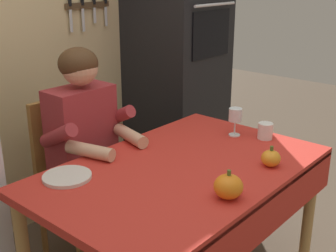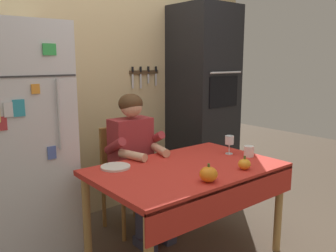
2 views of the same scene
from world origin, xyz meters
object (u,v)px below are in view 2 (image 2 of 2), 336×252
(chair_behind_person, at_px, (124,173))
(pumpkin_medium, at_px, (209,174))
(refrigerator, at_px, (18,144))
(wall_oven, at_px, (203,103))
(coffee_mug, at_px, (249,151))
(pumpkin_large, at_px, (244,164))
(wine_glass, at_px, (229,141))
(serving_tray, at_px, (116,167))
(seated_person, at_px, (135,153))
(dining_table, at_px, (189,178))

(chair_behind_person, height_order, pumpkin_medium, chair_behind_person)
(refrigerator, relative_size, wall_oven, 0.86)
(pumpkin_medium, bearing_deg, coffee_mug, 17.51)
(pumpkin_large, bearing_deg, wall_oven, 57.63)
(wine_glass, height_order, serving_tray, wine_glass)
(wall_oven, bearing_deg, pumpkin_medium, -133.26)
(chair_behind_person, relative_size, pumpkin_large, 9.15)
(seated_person, bearing_deg, pumpkin_medium, -92.55)
(chair_behind_person, relative_size, coffee_mug, 8.52)
(refrigerator, height_order, seated_person, refrigerator)
(seated_person, relative_size, coffee_mug, 11.40)
(dining_table, distance_m, pumpkin_large, 0.42)
(pumpkin_medium, bearing_deg, seated_person, 87.45)
(wine_glass, xyz_separation_m, pumpkin_medium, (-0.63, -0.38, -0.06))
(refrigerator, distance_m, dining_table, 1.32)
(coffee_mug, relative_size, serving_tray, 0.50)
(chair_behind_person, relative_size, pumpkin_medium, 7.52)
(pumpkin_large, distance_m, pumpkin_medium, 0.39)
(dining_table, distance_m, chair_behind_person, 0.81)
(refrigerator, relative_size, coffee_mug, 16.48)
(dining_table, relative_size, seated_person, 1.12)
(refrigerator, bearing_deg, serving_tray, -46.95)
(coffee_mug, xyz_separation_m, wine_glass, (-0.07, 0.15, 0.07))
(dining_table, distance_m, wine_glass, 0.56)
(wall_oven, relative_size, pumpkin_medium, 16.99)
(chair_behind_person, xyz_separation_m, seated_person, (0.00, -0.19, 0.23))
(wine_glass, distance_m, pumpkin_large, 0.44)
(chair_behind_person, height_order, wine_glass, chair_behind_person)
(pumpkin_large, bearing_deg, seated_person, 111.42)
(seated_person, height_order, coffee_mug, seated_person)
(coffee_mug, height_order, pumpkin_large, pumpkin_large)
(dining_table, bearing_deg, coffee_mug, -8.90)
(refrigerator, relative_size, serving_tray, 8.21)
(wall_oven, distance_m, serving_tray, 1.63)
(chair_behind_person, xyz_separation_m, pumpkin_large, (0.35, -1.09, 0.27))
(wall_oven, relative_size, seated_person, 1.69)
(coffee_mug, distance_m, serving_tray, 1.11)
(seated_person, height_order, pumpkin_large, seated_person)
(wall_oven, xyz_separation_m, coffee_mug, (-0.46, -1.01, -0.27))
(seated_person, bearing_deg, wall_oven, 15.86)
(coffee_mug, bearing_deg, wall_oven, 65.58)
(wall_oven, distance_m, pumpkin_medium, 1.72)
(wine_glass, relative_size, serving_tray, 0.72)
(pumpkin_medium, bearing_deg, serving_tray, 116.38)
(dining_table, xyz_separation_m, serving_tray, (-0.43, 0.33, 0.09))
(pumpkin_medium, bearing_deg, wine_glass, 30.75)
(chair_behind_person, distance_m, seated_person, 0.29)
(chair_behind_person, bearing_deg, pumpkin_large, -72.04)
(chair_behind_person, distance_m, coffee_mug, 1.14)
(dining_table, relative_size, pumpkin_large, 13.77)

